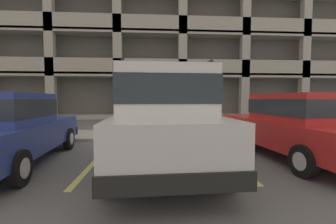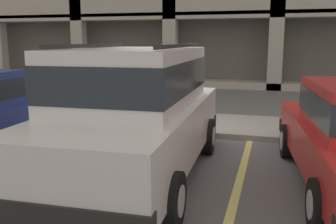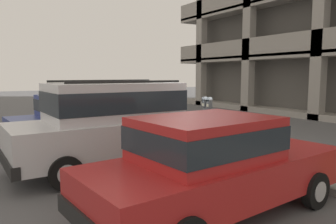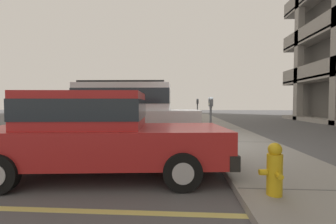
% 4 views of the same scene
% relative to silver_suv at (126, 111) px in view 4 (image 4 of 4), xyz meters
% --- Properties ---
extents(ground_plane, '(80.00, 80.00, 0.10)m').
position_rel_silver_suv_xyz_m(ground_plane, '(0.03, 2.42, -1.14)').
color(ground_plane, '#565659').
extents(sidewalk, '(40.00, 2.20, 0.12)m').
position_rel_silver_suv_xyz_m(sidewalk, '(0.03, 3.72, -1.03)').
color(sidewalk, gray).
rests_on(sidewalk, ground_plane).
extents(parking_stall_lines, '(12.33, 4.80, 0.01)m').
position_rel_silver_suv_xyz_m(parking_stall_lines, '(1.55, 1.02, -1.08)').
color(parking_stall_lines, '#DBD16B').
rests_on(parking_stall_lines, ground_plane).
extents(silver_suv, '(2.14, 4.84, 2.03)m').
position_rel_silver_suv_xyz_m(silver_suv, '(0.00, 0.00, 0.00)').
color(silver_suv, silver).
rests_on(silver_suv, ground_plane).
extents(red_sedan, '(2.08, 4.60, 1.54)m').
position_rel_silver_suv_xyz_m(red_sedan, '(-3.26, 0.08, -0.27)').
color(red_sedan, navy).
rests_on(red_sedan, ground_plane).
extents(dark_hatchback, '(2.16, 4.63, 1.54)m').
position_rel_silver_suv_xyz_m(dark_hatchback, '(3.22, 0.30, -0.27)').
color(dark_hatchback, red).
rests_on(dark_hatchback, ground_plane).
extents(parking_meter_near, '(0.35, 0.12, 1.43)m').
position_rel_silver_suv_xyz_m(parking_meter_near, '(-0.14, 2.77, 0.10)').
color(parking_meter_near, '#595B60').
rests_on(parking_meter_near, sidewalk).
extents(parking_meter_far, '(0.35, 0.12, 1.51)m').
position_rel_silver_suv_xyz_m(parking_meter_far, '(-6.25, 2.74, 0.15)').
color(parking_meter_far, '#595B60').
rests_on(parking_meter_far, sidewalk).
extents(fire_hydrant, '(0.30, 0.30, 0.70)m').
position_rel_silver_suv_xyz_m(fire_hydrant, '(4.24, 3.06, -0.62)').
color(fire_hydrant, gold).
rests_on(fire_hydrant, sidewalk).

